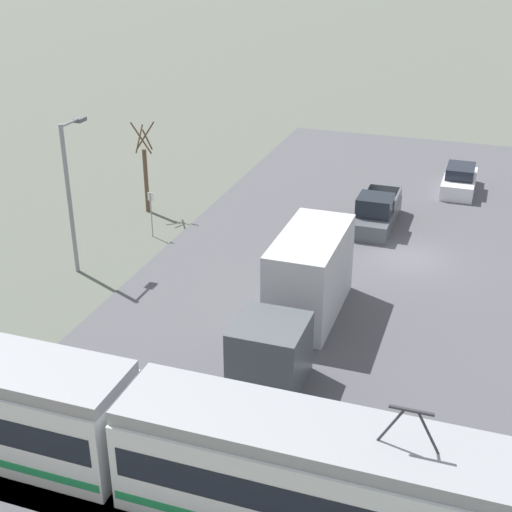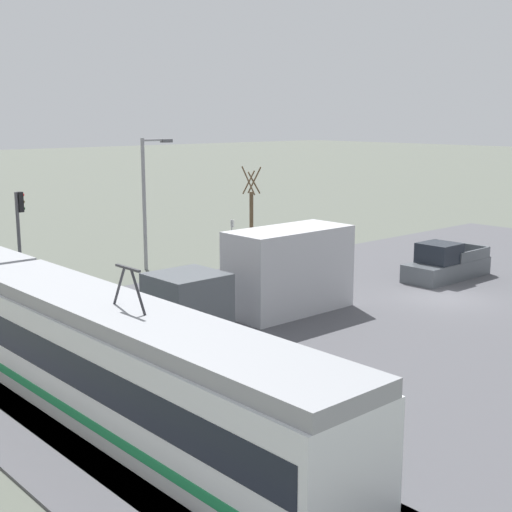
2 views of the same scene
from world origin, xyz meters
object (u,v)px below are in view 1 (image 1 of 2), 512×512
Objects in this scene: box_truck at (301,291)px; sedan_car_0 at (459,181)px; light_rail_tram at (128,433)px; pickup_truck at (376,213)px; street_lamp_near_crossing at (71,187)px; street_tree at (146,172)px; no_parking_sign at (151,210)px.

box_truck reaches higher than sedan_car_0.
box_truck is at bearing -103.74° from light_rail_tram.
light_rail_tram is 5.97× the size of pickup_truck.
street_lamp_near_crossing is at bearing -9.12° from box_truck.
pickup_truck reaches higher than sedan_car_0.
street_tree is at bearing 8.71° from pickup_truck.
street_tree is (9.39, -19.65, 0.73)m from light_rail_tram.
street_lamp_near_crossing is (-0.34, 7.83, 1.79)m from street_tree.
light_rail_tram is 21.89m from pickup_truck.
street_lamp_near_crossing is 5.60m from no_parking_sign.
sedan_car_0 is (-4.78, -18.84, -0.99)m from box_truck.
light_rail_tram is at bearing 75.94° from sedan_car_0.
light_rail_tram reaches higher than sedan_car_0.
light_rail_tram is 18.11m from no_parking_sign.
pickup_truck is 13.04m from street_tree.
no_parking_sign reaches higher than sedan_car_0.
pickup_truck is 1.19× the size of sedan_car_0.
street_lamp_near_crossing reaches higher than pickup_truck.
sedan_car_0 is 0.84× the size of street_tree.
light_rail_tram is 12.79× the size of no_parking_sign.
street_lamp_near_crossing reaches higher than sedan_car_0.
no_parking_sign is (14.73, 12.33, 0.75)m from sedan_car_0.
street_lamp_near_crossing reaches higher than no_parking_sign.
box_truck is 11.89m from no_parking_sign.
pickup_truck is at bearing -94.74° from box_truck.
sedan_car_0 is at bearing -140.07° from no_parking_sign.
street_tree is 3.79m from no_parking_sign.
street_tree is (11.83, -9.67, 0.66)m from box_truck.
pickup_truck is at bearing -154.86° from no_parking_sign.
sedan_car_0 is at bearing -117.88° from pickup_truck.
light_rail_tram reaches higher than box_truck.
street_tree is 2.14× the size of no_parking_sign.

